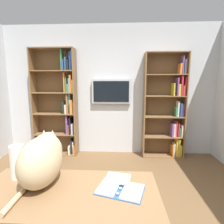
% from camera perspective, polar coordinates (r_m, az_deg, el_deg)
% --- Properties ---
extents(wall_back, '(4.52, 0.06, 2.70)m').
position_cam_1_polar(wall_back, '(3.78, -0.88, 6.80)').
color(wall_back, silver).
rests_on(wall_back, ground).
extents(bookshelf_left, '(0.83, 0.28, 2.10)m').
position_cam_1_polar(bookshelf_left, '(3.76, 17.87, 1.18)').
color(bookshelf_left, brown).
rests_on(bookshelf_left, ground).
extents(bookshelf_right, '(0.89, 0.28, 2.20)m').
position_cam_1_polar(bookshelf_right, '(3.84, -16.39, 2.86)').
color(bookshelf_right, brown).
rests_on(bookshelf_right, ground).
extents(wall_mounted_tv, '(0.81, 0.07, 0.50)m').
position_cam_1_polar(wall_mounted_tv, '(3.70, -0.24, 6.64)').
color(wall_mounted_tv, '#B7B7BC').
extents(desk, '(1.33, 0.63, 0.73)m').
position_cam_1_polar(desk, '(1.49, -14.31, -27.72)').
color(desk, olive).
rests_on(desk, ground).
extents(cat, '(0.30, 0.58, 0.39)m').
position_cam_1_polar(cat, '(1.50, -21.53, -13.70)').
color(cat, '#D1B284').
rests_on(cat, desk).
extents(open_binder, '(0.38, 0.30, 0.02)m').
position_cam_1_polar(open_binder, '(1.40, 2.68, -23.72)').
color(open_binder, '#335999').
rests_on(open_binder, desk).
extents(paper_towel_roll, '(0.11, 0.11, 0.28)m').
position_cam_1_polar(paper_towel_roll, '(1.69, -28.28, -13.98)').
color(paper_towel_roll, white).
rests_on(paper_towel_roll, desk).
extents(desk_book_stack, '(0.21, 0.17, 0.04)m').
position_cam_1_polar(desk_book_stack, '(1.49, 2.05, -20.95)').
color(desk_book_stack, gold).
rests_on(desk_book_stack, desk).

